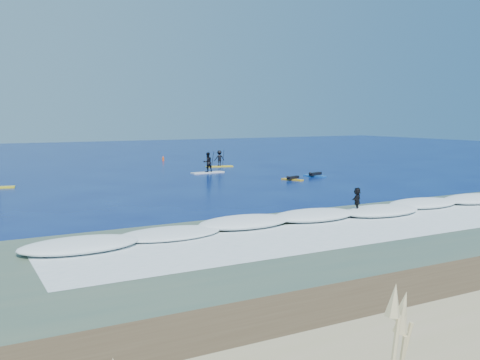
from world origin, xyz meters
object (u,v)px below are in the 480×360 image
prone_paddler_near (292,178)px  marker_buoy (163,159)px  sup_paddler_center (208,164)px  sup_paddler_right (219,159)px  prone_paddler_far (315,175)px  wave_surfer (357,201)px

prone_paddler_near → marker_buoy: bearing=-14.6°
sup_paddler_center → prone_paddler_near: (3.82, -8.37, -0.70)m
sup_paddler_right → prone_paddler_far: (3.44, -11.95, -0.62)m
marker_buoy → prone_paddler_near: bearing=-83.4°
sup_paddler_center → sup_paddler_right: bearing=49.4°
prone_paddler_far → wave_surfer: size_ratio=1.25×
sup_paddler_right → prone_paddler_near: size_ratio=1.46×
marker_buoy → sup_paddler_right: bearing=-75.6°
sup_paddler_right → wave_surfer: size_ratio=1.67×
sup_paddler_right → wave_surfer: sup_paddler_right is taller
prone_paddler_near → wave_surfer: bearing=137.0°
prone_paddler_far → wave_surfer: (-9.21, -16.13, 0.63)m
prone_paddler_near → prone_paddler_far: 3.55m
marker_buoy → sup_paddler_center: bearing=-94.4°
prone_paddler_far → sup_paddler_right: bearing=-2.4°
wave_surfer → sup_paddler_right: bearing=36.0°
sup_paddler_center → wave_surfer: 23.25m
prone_paddler_near → marker_buoy: (-2.68, 23.14, 0.12)m
sup_paddler_center → marker_buoy: sup_paddler_center is taller
wave_surfer → marker_buoy: 38.08m
prone_paddler_near → prone_paddler_far: bearing=-89.1°
sup_paddler_right → prone_paddler_near: sup_paddler_right is taller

